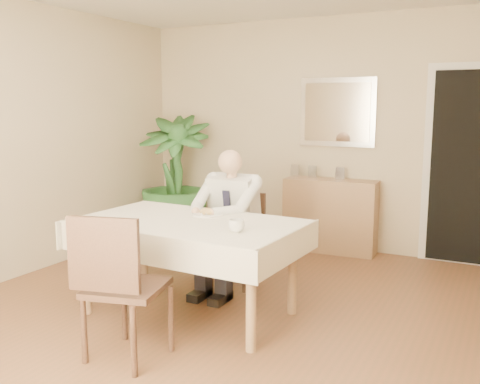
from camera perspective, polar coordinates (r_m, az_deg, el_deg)
The scene contains 17 objects.
room at distance 3.88m, azimuth -2.37°, elevation 4.37°, with size 5.00×5.02×2.60m.
doorway at distance 5.87m, azimuth 23.55°, elevation 2.33°, with size 0.96×0.07×2.10m.
mirror at distance 6.09m, azimuth 10.33°, elevation 8.36°, with size 0.86×0.04×0.76m.
dining_table at distance 4.15m, azimuth -5.53°, elevation -4.18°, with size 1.76×1.09×0.75m.
chair_far at distance 4.94m, azimuth -0.01°, elevation -4.42°, with size 0.44×0.45×0.83m.
chair_near at distance 3.47m, azimuth -12.92°, elevation -9.10°, with size 0.56×0.56×0.97m.
seated_man at distance 4.64m, azimuth -1.59°, elevation -2.40°, with size 0.48×0.72×1.24m.
plate at distance 4.31m, azimuth -3.42°, elevation -2.38°, with size 0.26×0.26×0.02m, color white.
food at distance 4.31m, azimuth -3.43°, elevation -2.09°, with size 0.14×0.14×0.06m, color olive.
knife at distance 4.24m, azimuth -3.37°, elevation -2.35°, with size 0.01×0.01×0.13m, color silver.
fork at distance 4.28m, azimuth -4.30°, elevation -2.25°, with size 0.01×0.01×0.13m, color silver.
coffee_mug at distance 3.73m, azimuth -0.38°, elevation -3.63°, with size 0.11×0.11×0.09m, color white.
sideboard at distance 6.07m, azimuth 9.61°, elevation -2.48°, with size 1.02×0.35×0.82m, color #8F6645.
photo_frame_left at distance 6.18m, azimuth 5.87°, elevation 2.30°, with size 0.10×0.02×0.14m, color silver.
photo_frame_center at distance 6.09m, azimuth 7.74°, elevation 2.16°, with size 0.10×0.02×0.14m, color silver.
photo_frame_right at distance 5.98m, azimuth 10.62°, elevation 1.96°, with size 0.10×0.02×0.14m, color silver.
potted_palm at distance 6.50m, azimuth -6.96°, elevation 1.47°, with size 0.85×0.85×1.51m, color #255423.
Camera 1 is at (1.90, -3.36, 1.63)m, focal length 40.00 mm.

